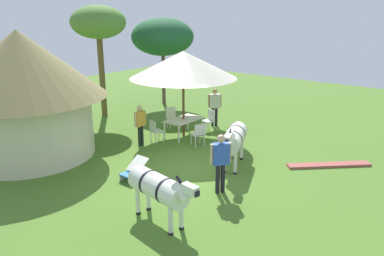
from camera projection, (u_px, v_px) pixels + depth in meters
ground_plane at (198, 167)px, 12.51m from camera, size 36.00×36.00×0.00m
thatched_hut at (23, 88)px, 12.80m from camera, size 5.63×5.63×4.39m
shade_umbrella at (183, 65)px, 14.68m from camera, size 4.24×4.24×3.48m
patio_dining_table at (184, 121)px, 15.36m from camera, size 1.60×0.90×0.74m
patio_chair_near_lawn at (209, 119)px, 16.13m from camera, size 0.53×0.54×0.90m
patio_chair_east_end at (172, 116)px, 16.56m from camera, size 0.58×0.57×0.90m
patio_chair_west_end at (155, 130)px, 14.68m from camera, size 0.53×0.54×0.90m
patio_chair_near_hut at (199, 133)px, 14.27m from camera, size 0.57×0.57×0.90m
guest_beside_umbrella at (140, 122)px, 14.21m from camera, size 0.57×0.21×1.58m
guest_behind_table at (215, 104)px, 16.65m from camera, size 0.48×0.47×1.70m
standing_watcher at (221, 158)px, 10.44m from camera, size 0.52×0.45×1.73m
striped_lounge_chair at (134, 171)px, 11.51m from camera, size 0.81×0.56×0.63m
zebra_nearest_camera at (234, 139)px, 12.26m from camera, size 2.23×1.23×1.51m
zebra_by_umbrella at (160, 188)px, 8.95m from camera, size 0.83×2.35×1.45m
acacia_tree_left_background at (98, 24)px, 17.32m from camera, size 2.54×2.54×5.23m
acacia_tree_far_lawn at (163, 37)px, 19.97m from camera, size 3.31×3.31×4.64m
brick_patio_kerb at (329, 165)px, 12.55m from camera, size 2.20×2.27×0.08m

